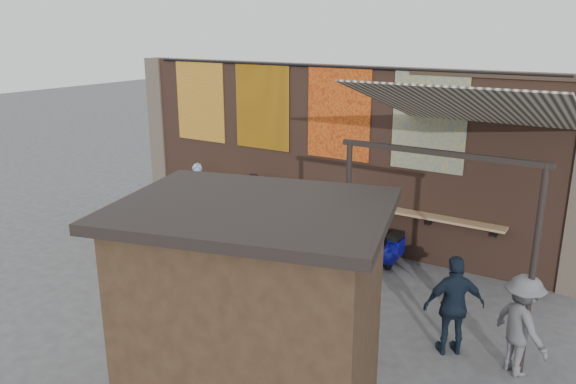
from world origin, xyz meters
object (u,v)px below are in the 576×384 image
Objects in this scene: scooter_stool_2 at (259,220)px; shopper_navy at (454,306)px; scooter_stool_3 at (281,225)px; diner_right at (254,205)px; scooter_stool_5 at (321,232)px; scooter_stool_7 at (368,244)px; scooter_stool_8 at (394,250)px; shelf_box at (341,195)px; scooter_stool_4 at (302,229)px; shopper_grey at (521,325)px; market_stall at (255,331)px; scooter_stool_1 at (240,215)px; scooter_stool_0 at (221,213)px; shopper_tan at (350,238)px; diner_left at (198,193)px; scooter_stool_6 at (346,238)px.

shopper_navy is (5.39, -2.58, 0.43)m from scooter_stool_2.
diner_right is at bearing -179.77° from scooter_stool_3.
scooter_stool_5 is 1.10× the size of scooter_stool_7.
scooter_stool_8 is (0.55, 0.06, -0.02)m from scooter_stool_7.
scooter_stool_4 is at bearing -160.42° from shelf_box.
market_stall is at bearing 90.40° from shopper_grey.
scooter_stool_5 reaches higher than scooter_stool_7.
shelf_box is 2.73m from scooter_stool_1.
scooter_stool_0 is at bearing -179.46° from scooter_stool_5.
shopper_tan is at bearing -89.35° from scooter_stool_7.
scooter_stool_1 is at bearing 113.39° from market_stall.
scooter_stool_1 reaches higher than scooter_stool_0.
market_stall reaches higher than scooter_stool_3.
scooter_stool_2 is at bearing 1.20° from scooter_stool_1.
shopper_navy is (2.00, -2.60, 0.45)m from scooter_stool_8.
diner_left is 1.74m from diner_right.
shelf_box reaches higher than scooter_stool_4.
scooter_stool_3 reaches higher than scooter_stool_8.
diner_left reaches higher than diner_right.
scooter_stool_6 is 1.08× the size of scooter_stool_7.
shopper_navy is 3.45m from market_stall.
scooter_stool_7 is 0.51× the size of shopper_grey.
scooter_stool_5 is 0.30× the size of market_stall.
scooter_stool_2 is at bearing 16.43° from shopper_grey.
scooter_stool_2 is 0.50× the size of shopper_grey.
market_stall is at bearing -62.40° from diner_right.
scooter_stool_2 is 1.18m from scooter_stool_4.
shopper_grey is (8.21, -2.57, 0.00)m from diner_left.
scooter_stool_2 is 0.62m from scooter_stool_3.
shopper_grey is (2.95, -2.61, 0.42)m from scooter_stool_8.
scooter_stool_8 is at bearing 80.22° from market_stall.
shopper_tan is at bearing -18.62° from scooter_stool_2.
scooter_stool_4 is at bearing 179.03° from scooter_stool_7.
diner_right reaches higher than shelf_box.
diner_left is (-3.55, -0.03, 0.35)m from scooter_stool_5.
scooter_stool_8 is 3.96m from shopper_grey.
diner_right is at bearing -20.64° from diner_left.
shopper_navy is at bearing -40.07° from diner_left.
diner_right is 6.97m from market_stall.
scooter_stool_8 is at bearing 6.68° from scooter_stool_7.
shopper_grey is (6.91, -2.57, 0.36)m from scooter_stool_1.
scooter_stool_6 is (2.89, -0.02, 0.00)m from scooter_stool_1.
scooter_stool_7 is 4.73m from diner_left.
scooter_stool_2 is 1.69m from scooter_stool_5.
diner_left is 8.60m from shopper_grey.
scooter_stool_1 is 1.08× the size of scooter_stool_4.
shopper_navy reaches higher than diner_left.
diner_left is at bearing -179.62° from scooter_stool_0.
shopper_navy is (6.54, -2.56, 0.45)m from scooter_stool_0.
shopper_grey reaches higher than scooter_stool_4.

